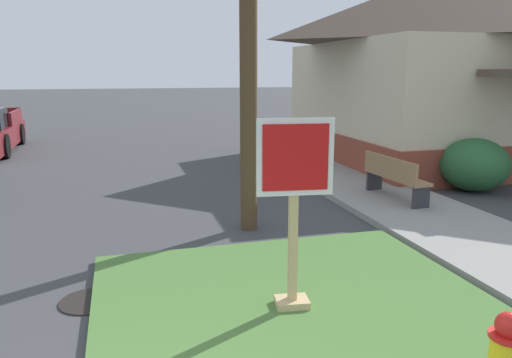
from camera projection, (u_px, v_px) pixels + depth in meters
name	position (u px, v px, depth m)	size (l,w,h in m)	color
grass_corner_patch	(317.00, 331.00, 4.98)	(4.45, 5.29, 0.08)	#477033
sidewalk_strip	(415.00, 212.00, 9.18)	(2.20, 14.05, 0.12)	gray
stop_sign	(294.00, 216.00, 5.21)	(0.80, 0.32, 2.07)	tan
manhole_cover	(90.00, 301.00, 5.72)	(0.70, 0.70, 0.02)	black
street_bench	(394.00, 175.00, 9.79)	(0.52, 1.75, 0.85)	#93704C
corner_house	(457.00, 62.00, 14.74)	(8.44, 8.86, 5.63)	brown
shrub_near_porch	(474.00, 165.00, 10.94)	(1.48, 1.48, 1.18)	#295E33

